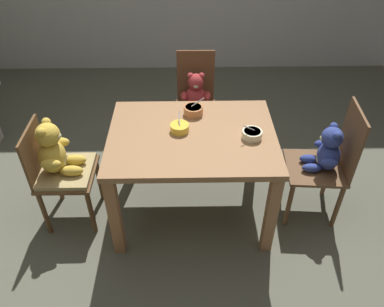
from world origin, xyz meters
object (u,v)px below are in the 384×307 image
(porridge_bowl_terracotta_far_center, at_px, (193,110))
(teddy_chair_near_right, at_px, (327,156))
(dining_table, at_px, (192,148))
(porridge_bowl_cream_near_right, at_px, (252,134))
(teddy_chair_far_center, at_px, (196,99))
(porridge_bowl_yellow_center, at_px, (180,128))
(teddy_chair_near_left, at_px, (57,160))

(porridge_bowl_terracotta_far_center, bearing_deg, teddy_chair_near_right, -15.29)
(dining_table, relative_size, porridge_bowl_cream_near_right, 8.19)
(dining_table, xyz_separation_m, teddy_chair_near_right, (0.97, -0.01, -0.08))
(dining_table, bearing_deg, teddy_chair_far_center, 86.73)
(porridge_bowl_yellow_center, bearing_deg, dining_table, -26.33)
(teddy_chair_far_center, xyz_separation_m, porridge_bowl_cream_near_right, (0.36, -0.87, 0.25))
(teddy_chair_near_right, bearing_deg, porridge_bowl_yellow_center, 1.53)
(dining_table, bearing_deg, porridge_bowl_yellow_center, 153.67)
(dining_table, height_order, porridge_bowl_yellow_center, porridge_bowl_yellow_center)
(porridge_bowl_terracotta_far_center, height_order, porridge_bowl_yellow_center, porridge_bowl_terracotta_far_center)
(porridge_bowl_terracotta_far_center, bearing_deg, teddy_chair_near_left, -163.30)
(teddy_chair_far_center, distance_m, teddy_chair_near_left, 1.33)
(teddy_chair_near_right, distance_m, porridge_bowl_yellow_center, 1.09)
(teddy_chair_near_right, height_order, porridge_bowl_yellow_center, teddy_chair_near_right)
(dining_table, xyz_separation_m, teddy_chair_near_left, (-0.96, -0.04, -0.07))
(teddy_chair_far_center, distance_m, porridge_bowl_terracotta_far_center, 0.63)
(teddy_chair_near_left, height_order, porridge_bowl_cream_near_right, teddy_chair_near_left)
(teddy_chair_near_right, xyz_separation_m, teddy_chair_near_left, (-1.93, -0.03, 0.02))
(teddy_chair_near_left, relative_size, porridge_bowl_cream_near_right, 6.22)
(teddy_chair_near_left, xyz_separation_m, porridge_bowl_cream_near_right, (1.36, -0.01, 0.22))
(teddy_chair_near_left, bearing_deg, teddy_chair_near_right, 0.62)
(dining_table, height_order, teddy_chair_near_right, teddy_chair_near_right)
(dining_table, xyz_separation_m, porridge_bowl_cream_near_right, (0.40, -0.04, 0.15))
(dining_table, height_order, porridge_bowl_cream_near_right, porridge_bowl_cream_near_right)
(dining_table, relative_size, teddy_chair_near_left, 1.32)
(teddy_chair_far_center, bearing_deg, teddy_chair_near_right, 48.46)
(porridge_bowl_terracotta_far_center, distance_m, porridge_bowl_yellow_center, 0.23)
(teddy_chair_near_right, height_order, porridge_bowl_terracotta_far_center, teddy_chair_near_right)
(teddy_chair_far_center, bearing_deg, porridge_bowl_cream_near_right, 22.81)
(teddy_chair_far_center, relative_size, teddy_chair_near_right, 0.99)
(teddy_chair_far_center, relative_size, porridge_bowl_terracotta_far_center, 6.10)
(porridge_bowl_cream_near_right, bearing_deg, teddy_chair_near_left, 179.72)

